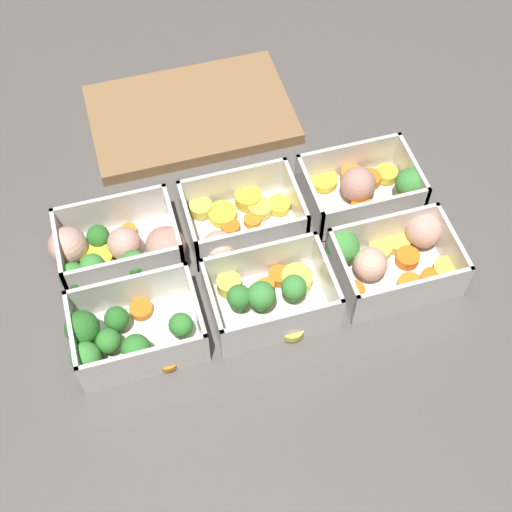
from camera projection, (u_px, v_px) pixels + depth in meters
The scene contains 8 objects.
ground_plane at pixel (256, 265), 0.88m from camera, with size 4.00×4.00×0.00m, color #56514C.
container_near_left at pixel (125, 334), 0.79m from camera, with size 0.15×0.11×0.06m.
container_near_center at pixel (270, 295), 0.83m from camera, with size 0.14×0.12×0.06m.
container_near_right at pixel (392, 257), 0.86m from camera, with size 0.15×0.12×0.06m.
container_far_left at pixel (115, 249), 0.86m from camera, with size 0.17×0.11×0.06m.
container_far_center at pixel (238, 221), 0.89m from camera, with size 0.14×0.12×0.06m.
container_far_right at pixel (365, 189), 0.91m from camera, with size 0.15×0.12×0.06m.
cutting_board at pixel (191, 115), 1.01m from camera, with size 0.28×0.18×0.02m.
Camera 1 is at (-0.13, -0.46, 0.73)m, focal length 50.00 mm.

